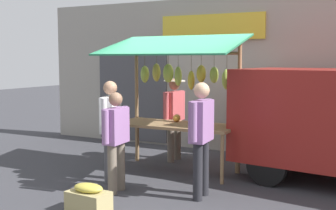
{
  "coord_description": "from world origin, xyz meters",
  "views": [
    {
      "loc": [
        -3.42,
        7.0,
        2.04
      ],
      "look_at": [
        0.0,
        0.3,
        1.25
      ],
      "focal_mm": 46.44,
      "sensor_mm": 36.0,
      "label": 1
    }
  ],
  "objects_px": {
    "shopper_with_shopping_bag": "(111,123)",
    "produce_crate_near": "(89,199)",
    "market_stall": "(177,86)",
    "vendor_with_sunhat": "(174,112)",
    "shopper_with_ponytail": "(116,136)",
    "shopper_in_striped_shirt": "(201,131)"
  },
  "relations": [
    {
      "from": "shopper_with_shopping_bag",
      "to": "produce_crate_near",
      "type": "xyz_separation_m",
      "value": [
        -0.58,
        1.38,
        -0.8
      ]
    },
    {
      "from": "market_stall",
      "to": "vendor_with_sunhat",
      "type": "distance_m",
      "value": 0.98
    },
    {
      "from": "shopper_with_ponytail",
      "to": "shopper_in_striped_shirt",
      "type": "bearing_deg",
      "value": -78.91
    },
    {
      "from": "vendor_with_sunhat",
      "to": "shopper_in_striped_shirt",
      "type": "distance_m",
      "value": 2.4
    },
    {
      "from": "market_stall",
      "to": "shopper_with_shopping_bag",
      "type": "bearing_deg",
      "value": 58.98
    },
    {
      "from": "market_stall",
      "to": "produce_crate_near",
      "type": "relative_size",
      "value": 4.21
    },
    {
      "from": "shopper_in_striped_shirt",
      "to": "market_stall",
      "type": "bearing_deg",
      "value": 35.02
    },
    {
      "from": "vendor_with_sunhat",
      "to": "produce_crate_near",
      "type": "xyz_separation_m",
      "value": [
        -0.3,
        3.2,
        -0.81
      ]
    },
    {
      "from": "produce_crate_near",
      "to": "vendor_with_sunhat",
      "type": "bearing_deg",
      "value": -84.73
    },
    {
      "from": "vendor_with_sunhat",
      "to": "shopper_with_ponytail",
      "type": "relative_size",
      "value": 1.07
    },
    {
      "from": "vendor_with_sunhat",
      "to": "produce_crate_near",
      "type": "bearing_deg",
      "value": 8.35
    },
    {
      "from": "vendor_with_sunhat",
      "to": "shopper_with_shopping_bag",
      "type": "xyz_separation_m",
      "value": [
        0.28,
        1.82,
        -0.0
      ]
    },
    {
      "from": "shopper_with_shopping_bag",
      "to": "produce_crate_near",
      "type": "height_order",
      "value": "shopper_with_shopping_bag"
    },
    {
      "from": "market_stall",
      "to": "shopper_with_shopping_bag",
      "type": "distance_m",
      "value": 1.45
    },
    {
      "from": "market_stall",
      "to": "shopper_with_ponytail",
      "type": "bearing_deg",
      "value": 80.61
    },
    {
      "from": "shopper_with_ponytail",
      "to": "shopper_in_striped_shirt",
      "type": "xyz_separation_m",
      "value": [
        -1.27,
        -0.33,
        0.12
      ]
    },
    {
      "from": "market_stall",
      "to": "shopper_with_shopping_bag",
      "type": "height_order",
      "value": "market_stall"
    },
    {
      "from": "shopper_with_ponytail",
      "to": "produce_crate_near",
      "type": "relative_size",
      "value": 2.6
    },
    {
      "from": "produce_crate_near",
      "to": "market_stall",
      "type": "bearing_deg",
      "value": -92.36
    },
    {
      "from": "shopper_in_striped_shirt",
      "to": "produce_crate_near",
      "type": "bearing_deg",
      "value": 135.17
    },
    {
      "from": "market_stall",
      "to": "produce_crate_near",
      "type": "height_order",
      "value": "market_stall"
    },
    {
      "from": "shopper_with_ponytail",
      "to": "shopper_with_shopping_bag",
      "type": "distance_m",
      "value": 0.64
    }
  ]
}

